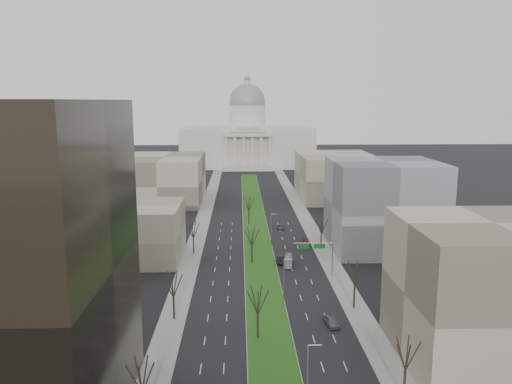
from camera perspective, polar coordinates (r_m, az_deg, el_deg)
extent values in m
plane|color=black|center=(163.88, -0.12, -3.69)|extent=(600.00, 600.00, 0.00)
cube|color=#999993|center=(162.89, -0.11, -3.75)|extent=(8.00, 222.00, 0.15)
cube|color=#215115|center=(162.86, -0.11, -3.72)|extent=(7.70, 221.70, 0.06)
cube|color=gray|center=(140.23, -7.00, -6.17)|extent=(5.00, 330.00, 0.15)
cube|color=gray|center=(141.45, 7.34, -6.03)|extent=(5.00, 330.00, 0.15)
cube|color=beige|center=(310.17, -0.98, 5.23)|extent=(80.00, 40.00, 24.00)
cube|color=beige|center=(288.42, -0.90, 2.85)|extent=(30.00, 6.00, 4.00)
cube|color=beige|center=(286.54, -0.91, 6.61)|extent=(28.00, 5.00, 2.50)
cube|color=beige|center=(286.42, -0.91, 7.01)|extent=(20.00, 5.00, 1.80)
cube|color=beige|center=(286.33, -0.91, 7.33)|extent=(12.00, 5.00, 1.60)
cylinder|color=beige|center=(309.07, -0.99, 8.56)|extent=(22.00, 22.00, 14.00)
sphere|color=gray|center=(308.92, -1.00, 10.23)|extent=(22.00, 22.00, 22.00)
cylinder|color=beige|center=(309.08, -1.00, 12.27)|extent=(4.00, 4.00, 4.00)
sphere|color=gray|center=(309.20, -1.00, 12.82)|extent=(4.00, 4.00, 4.00)
cylinder|color=beige|center=(287.33, -3.41, 4.81)|extent=(2.00, 2.00, 16.00)
cylinder|color=beige|center=(287.24, -2.41, 4.81)|extent=(2.00, 2.00, 16.00)
cylinder|color=beige|center=(287.24, -1.41, 4.82)|extent=(2.00, 2.00, 16.00)
cylinder|color=beige|center=(287.33, -0.41, 4.82)|extent=(2.00, 2.00, 16.00)
cylinder|color=beige|center=(287.50, 0.59, 4.83)|extent=(2.00, 2.00, 16.00)
cylinder|color=beige|center=(287.76, 1.59, 4.83)|extent=(2.00, 2.00, 16.00)
cube|color=#9E987A|center=(131.20, -14.23, -4.44)|extent=(26.00, 22.00, 14.00)
cube|color=#796F5D|center=(85.41, 25.04, -10.38)|extent=(26.00, 24.00, 22.00)
cube|color=slate|center=(139.35, 14.37, -1.47)|extent=(28.00, 26.00, 24.00)
cube|color=#796F5D|center=(203.49, -10.37, 1.50)|extent=(30.00, 40.00, 18.00)
cube|color=#9E987A|center=(210.03, 9.09, 1.81)|extent=(30.00, 40.00, 18.00)
cylinder|color=black|center=(95.50, -9.37, -13.01)|extent=(0.40, 0.40, 4.32)
cylinder|color=black|center=(132.94, -7.16, -6.19)|extent=(0.40, 0.40, 4.22)
cylinder|color=black|center=(100.82, 11.16, -11.75)|extent=(0.40, 0.40, 4.42)
cylinder|color=black|center=(138.02, 7.44, -5.61)|extent=(0.40, 0.40, 4.03)
cylinder|color=black|center=(87.47, 0.21, -15.14)|extent=(0.40, 0.40, 4.32)
cylinder|color=black|center=(124.75, -0.47, -7.20)|extent=(0.40, 0.40, 4.32)
cylinder|color=black|center=(163.32, -0.82, -2.96)|extent=(0.40, 0.40, 4.32)
cylinder|color=gray|center=(69.22, 5.90, -20.39)|extent=(0.20, 0.20, 9.00)
cylinder|color=gray|center=(67.11, 6.77, -16.97)|extent=(1.80, 0.12, 0.12)
cylinder|color=gray|center=(100.69, 3.19, -10.19)|extent=(0.20, 0.20, 9.00)
cylinder|color=gray|center=(99.25, 3.74, -7.69)|extent=(1.80, 0.12, 0.12)
cylinder|color=gray|center=(138.74, 1.74, -4.38)|extent=(0.20, 0.20, 9.00)
cylinder|color=gray|center=(137.70, 2.12, -2.53)|extent=(1.80, 0.12, 0.12)
cylinder|color=gray|center=(116.56, 8.72, -7.65)|extent=(0.24, 0.24, 8.00)
cylinder|color=gray|center=(114.65, 6.55, -5.81)|extent=(9.00, 0.18, 0.18)
cube|color=#0C591E|center=(115.18, 7.28, -6.17)|extent=(2.60, 0.08, 1.00)
cube|color=#0C591E|center=(114.68, 5.54, -6.21)|extent=(2.20, 0.08, 1.00)
imported|color=#575960|center=(93.61, 8.61, -14.38)|extent=(2.69, 5.06, 1.64)
imported|color=black|center=(125.45, 2.85, -7.75)|extent=(1.80, 5.03, 1.65)
imported|color=maroon|center=(141.13, 5.71, -5.79)|extent=(1.92, 4.56, 1.31)
imported|color=#474A4E|center=(157.98, 2.83, -4.00)|extent=(2.21, 4.58, 1.26)
imported|color=beige|center=(124.32, 3.71, -7.80)|extent=(2.74, 8.12, 2.22)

